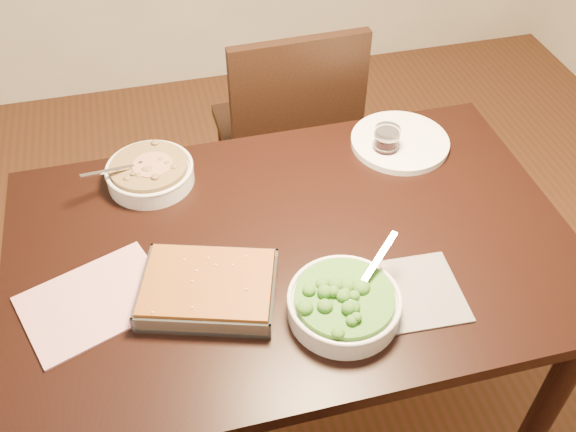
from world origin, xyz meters
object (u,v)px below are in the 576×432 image
(chair_far, at_px, (289,131))
(stew_bowl, at_px, (150,172))
(dinner_plate, at_px, (400,142))
(table, at_px, (292,268))
(baking_dish, at_px, (208,288))
(broccoli_bowl, at_px, (344,303))
(wine_tumbler, at_px, (386,140))

(chair_far, bearing_deg, stew_bowl, 38.05)
(dinner_plate, relative_size, chair_far, 0.30)
(table, distance_m, baking_dish, 0.28)
(broccoli_bowl, relative_size, wine_tumbler, 3.01)
(table, height_order, broccoli_bowl, broccoli_bowl)
(baking_dish, height_order, chair_far, chair_far)
(table, distance_m, wine_tumbler, 0.46)
(wine_tumbler, bearing_deg, stew_bowl, 176.50)
(baking_dish, distance_m, wine_tumbler, 0.69)
(dinner_plate, bearing_deg, table, -142.69)
(table, height_order, chair_far, chair_far)
(stew_bowl, xyz_separation_m, chair_far, (0.49, 0.41, -0.25))
(wine_tumbler, bearing_deg, broccoli_bowl, -119.32)
(baking_dish, bearing_deg, chair_far, 81.91)
(stew_bowl, bearing_deg, dinner_plate, -1.01)
(baking_dish, height_order, wine_tumbler, wine_tumbler)
(stew_bowl, height_order, broccoli_bowl, broccoli_bowl)
(chair_far, bearing_deg, table, 74.61)
(broccoli_bowl, height_order, dinner_plate, broccoli_bowl)
(broccoli_bowl, distance_m, baking_dish, 0.31)
(wine_tumbler, bearing_deg, baking_dish, -145.57)
(table, xyz_separation_m, broccoli_bowl, (0.06, -0.24, 0.13))
(broccoli_bowl, xyz_separation_m, wine_tumbler, (0.29, 0.51, 0.01))
(stew_bowl, bearing_deg, baking_dish, -78.27)
(broccoli_bowl, xyz_separation_m, chair_far, (0.12, 0.97, -0.25))
(table, xyz_separation_m, wine_tumbler, (0.34, 0.28, 0.14))
(stew_bowl, height_order, chair_far, chair_far)
(table, relative_size, baking_dish, 3.93)
(baking_dish, bearing_deg, stew_bowl, 119.09)
(wine_tumbler, bearing_deg, chair_far, 110.56)
(baking_dish, bearing_deg, wine_tumbler, 51.79)
(table, height_order, baking_dish, baking_dish)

